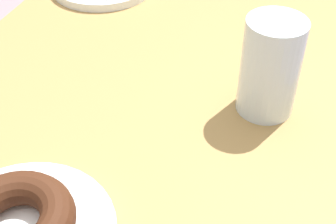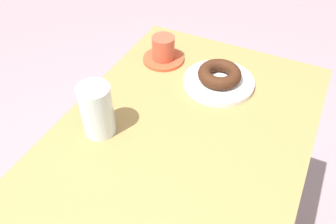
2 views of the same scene
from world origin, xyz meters
name	(u,v)px [view 1 (image 1 of 2)]	position (x,y,z in m)	size (l,w,h in m)	color
table	(143,146)	(0.00, 0.00, 0.64)	(1.04, 0.61, 0.78)	#9D7844
donut_chocolate_ring	(15,221)	(0.30, -0.02, 0.82)	(0.12, 0.12, 0.04)	#3D1F11
water_glass	(270,68)	(0.00, 0.19, 0.85)	(0.08, 0.08, 0.14)	silver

